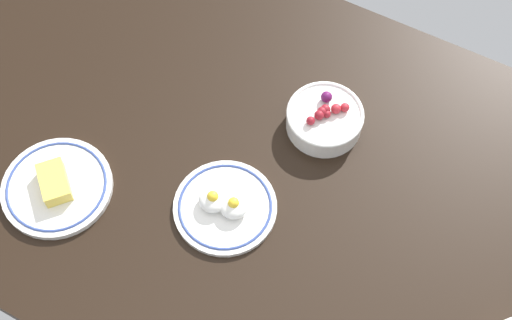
# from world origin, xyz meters

# --- Properties ---
(dining_table) EXTENTS (1.54, 0.85, 0.04)m
(dining_table) POSITION_xyz_m (0.00, 0.00, 0.02)
(dining_table) COLOR black
(dining_table) RESTS_ON ground
(bowl_berries) EXTENTS (0.14, 0.14, 0.06)m
(bowl_berries) POSITION_xyz_m (-0.07, -0.13, 0.07)
(bowl_berries) COLOR white
(bowl_berries) RESTS_ON dining_table
(plate_cheese) EXTENTS (0.20, 0.20, 0.04)m
(plate_cheese) POSITION_xyz_m (0.29, 0.21, 0.05)
(plate_cheese) COLOR white
(plate_cheese) RESTS_ON dining_table
(plate_eggs) EXTENTS (0.18, 0.18, 0.05)m
(plate_eggs) POSITION_xyz_m (0.01, 0.10, 0.05)
(plate_eggs) COLOR white
(plate_eggs) RESTS_ON dining_table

